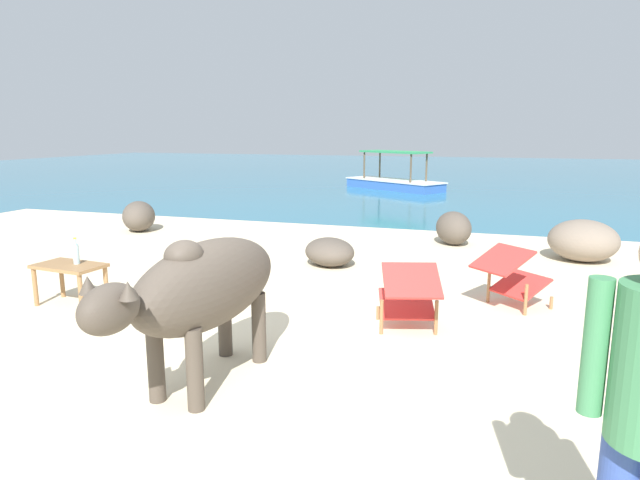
% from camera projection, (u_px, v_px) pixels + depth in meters
% --- Properties ---
extents(sand_beach, '(18.00, 14.00, 0.04)m').
position_uv_depth(sand_beach, '(202.00, 370.00, 4.51)').
color(sand_beach, beige).
rests_on(sand_beach, ground).
extents(water_surface, '(60.00, 36.00, 0.03)m').
position_uv_depth(water_surface, '(446.00, 175.00, 25.04)').
color(water_surface, teal).
rests_on(water_surface, ground).
extents(cow, '(0.75, 2.08, 1.17)m').
position_uv_depth(cow, '(205.00, 287.00, 4.10)').
color(cow, '#4C4238').
rests_on(cow, sand_beach).
extents(low_bench_table, '(0.80, 0.51, 0.47)m').
position_uv_depth(low_bench_table, '(70.00, 271.00, 6.06)').
color(low_bench_table, olive).
rests_on(low_bench_table, sand_beach).
extents(bottle, '(0.07, 0.07, 0.30)m').
position_uv_depth(bottle, '(76.00, 253.00, 6.05)').
color(bottle, '#A3C6D1').
rests_on(bottle, low_bench_table).
extents(deck_chair_near, '(0.91, 0.92, 0.68)m').
position_uv_depth(deck_chair_near, '(511.00, 274.00, 5.96)').
color(deck_chair_near, olive).
rests_on(deck_chair_near, sand_beach).
extents(deck_chair_far, '(0.73, 0.88, 0.68)m').
position_uv_depth(deck_chair_far, '(409.00, 294.00, 5.22)').
color(deck_chair_far, olive).
rests_on(deck_chair_far, sand_beach).
extents(shore_rock_large, '(0.84, 0.94, 0.57)m').
position_uv_depth(shore_rock_large, '(454.00, 228.00, 9.37)').
color(shore_rock_large, brown).
rests_on(shore_rock_large, sand_beach).
extents(shore_rock_medium, '(0.97, 1.06, 0.58)m').
position_uv_depth(shore_rock_medium, '(139.00, 216.00, 10.63)').
color(shore_rock_medium, brown).
rests_on(shore_rock_medium, sand_beach).
extents(shore_rock_small, '(1.33, 1.31, 0.62)m').
position_uv_depth(shore_rock_small, '(583.00, 240.00, 8.17)').
color(shore_rock_small, gray).
rests_on(shore_rock_small, sand_beach).
extents(shore_rock_flat, '(1.05, 1.03, 0.40)m').
position_uv_depth(shore_rock_flat, '(330.00, 252.00, 7.90)').
color(shore_rock_flat, brown).
rests_on(shore_rock_flat, sand_beach).
extents(boat_blue, '(3.71, 2.97, 1.29)m').
position_uv_depth(boat_blue, '(394.00, 181.00, 18.65)').
color(boat_blue, '#3866B7').
rests_on(boat_blue, water_surface).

